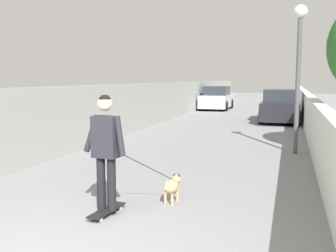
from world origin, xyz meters
The scene contains 9 objects.
ground_plane centered at (14.00, 0.00, 0.00)m, with size 80.00×80.00×0.00m, color gray.
wall_left centered at (12.00, 3.26, 0.91)m, with size 48.00×0.30×1.83m, color #999E93.
fence_right centered at (12.00, -3.26, 0.70)m, with size 48.00×0.30×1.39m, color silver.
lamp_post centered at (7.66, -2.71, 2.74)m, with size 0.36×0.36×3.96m.
skateboard centered at (1.72, 0.04, 0.07)m, with size 0.82×0.28×0.08m.
person_skateboarder centered at (1.72, 0.04, 1.09)m, with size 0.26×0.71×1.72m.
dog centered at (2.60, -0.71, 0.27)m, with size 1.16×0.89×1.06m.
car_near centered at (15.84, -2.11, 0.71)m, with size 4.14×1.80×1.54m.
car_far centered at (22.38, 2.11, 0.71)m, with size 3.91×1.80×1.54m.
Camera 1 is at (-3.46, -2.52, 2.03)m, focal length 42.06 mm.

